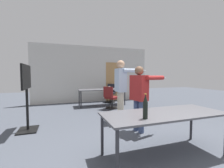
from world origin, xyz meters
TOP-DOWN VIEW (x-y plane):
  - back_wall at (0.03, 6.16)m, footprint 5.98×0.12m
  - conference_table_near at (-0.02, 0.55)m, footprint 2.09×0.83m
  - conference_table_far at (0.12, 4.99)m, footprint 2.09×0.73m
  - tv_screen at (-2.44, 2.61)m, footprint 0.44×0.97m
  - person_far_watching at (0.06, 2.62)m, footprint 0.81×0.67m
  - person_center_tall at (0.13, 1.66)m, footprint 0.83×0.62m
  - office_chair_far_left at (0.76, 5.69)m, footprint 0.67×0.68m
  - office_chair_side_rolled at (0.28, 4.22)m, footprint 0.68×0.66m
  - beer_bottle at (-0.51, 0.35)m, footprint 0.07×0.07m
  - drink_cup at (0.51, 5.11)m, footprint 0.09×0.09m

SIDE VIEW (x-z plane):
  - office_chair_side_rolled at x=0.28m, z-range -0.03..0.88m
  - office_chair_far_left at x=0.76m, z-range -0.03..0.89m
  - conference_table_far at x=0.12m, z-range 0.31..1.05m
  - conference_table_near at x=-0.02m, z-range 0.31..1.05m
  - drink_cup at x=0.51m, z-range 0.74..0.84m
  - beer_bottle at x=-0.51m, z-range 0.73..1.09m
  - person_center_tall at x=0.13m, z-range 0.16..1.74m
  - tv_screen at x=-2.44m, z-range 0.17..1.80m
  - person_far_watching at x=0.06m, z-range 0.19..2.00m
  - back_wall at x=0.03m, z-range -0.01..2.84m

